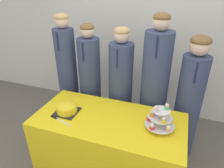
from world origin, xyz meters
The scene contains 10 objects.
wall_back centered at (0.00, 1.77, 1.35)m, with size 9.00×0.06×2.70m.
table centered at (0.00, 0.36, 0.35)m, with size 1.50×0.72×0.70m.
round_cake centered at (-0.45, 0.31, 0.76)m, with size 0.23×0.23×0.11m.
cake_knife centered at (-0.47, 0.18, 0.71)m, with size 0.27×0.09×0.01m.
cupcake_stand centered at (0.49, 0.39, 0.81)m, with size 0.27×0.27×0.25m.
student_0 centered at (-0.80, 0.93, 0.77)m, with size 0.26×0.26×1.60m.
student_1 centered at (-0.47, 0.93, 0.72)m, with size 0.27×0.28×1.50m.
student_2 centered at (-0.06, 0.93, 0.71)m, with size 0.29×0.29×1.49m.
student_3 centered at (0.35, 0.93, 0.78)m, with size 0.31×0.32×1.66m.
student_4 centered at (0.75, 0.93, 0.71)m, with size 0.28×0.29×1.47m.
Camera 1 is at (0.58, -1.15, 1.91)m, focal length 32.00 mm.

